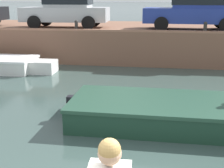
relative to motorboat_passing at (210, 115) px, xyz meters
The scene contains 8 objects.
ground_plane 2.11m from the motorboat_passing, 153.90° to the left, with size 400.00×400.00×0.00m, color #384C47.
far_quay_wall 9.28m from the motorboat_passing, 101.70° to the left, with size 60.00×6.00×1.47m, color brown.
far_wall_coping 6.59m from the motorboat_passing, 106.88° to the left, with size 60.00×0.24×0.08m, color #9F6C52.
motorboat_passing is the anchor object (origin of this frame).
car_left_inner_silver 9.60m from the motorboat_passing, 126.42° to the left, with size 4.07×2.02×1.54m.
car_centre_blue 7.82m from the motorboat_passing, 88.17° to the left, with size 4.32×2.08×1.54m.
mooring_bollard_mid 8.06m from the motorboat_passing, 127.15° to the left, with size 0.15×0.15×0.44m.
mooring_bollard_east 6.51m from the motorboat_passing, 84.65° to the left, with size 0.15×0.15×0.44m.
Camera 1 is at (0.70, -2.65, 2.86)m, focal length 50.00 mm.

